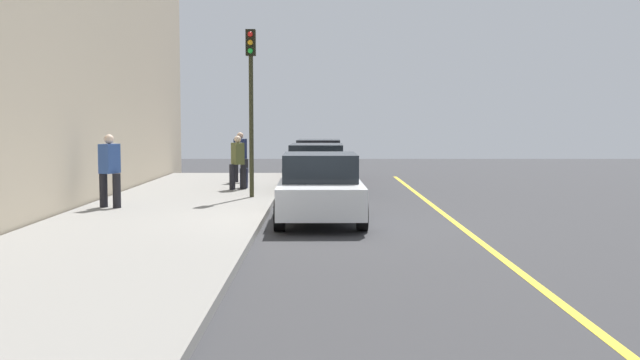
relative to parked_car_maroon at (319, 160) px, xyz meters
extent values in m
plane|color=#333335|center=(12.41, -0.17, -0.76)|extent=(56.00, 56.00, 0.00)
cube|color=gray|center=(12.41, -3.47, -0.68)|extent=(28.00, 4.60, 0.15)
cube|color=gold|center=(12.41, 3.03, -0.75)|extent=(28.00, 0.14, 0.01)
cylinder|color=black|center=(1.48, 0.81, -0.44)|extent=(0.64, 0.23, 0.64)
cylinder|color=black|center=(1.44, -0.87, -0.44)|extent=(0.64, 0.23, 0.64)
cylinder|color=black|center=(-1.31, 0.87, -0.44)|extent=(0.64, 0.23, 0.64)
cylinder|color=black|center=(-1.35, -0.81, -0.44)|extent=(0.64, 0.23, 0.64)
cube|color=maroon|center=(0.06, 0.00, -0.17)|extent=(4.54, 1.89, 0.64)
cube|color=black|center=(-0.16, 0.00, 0.45)|extent=(2.37, 1.65, 0.60)
cylinder|color=black|center=(6.97, 0.76, -0.44)|extent=(0.64, 0.23, 0.64)
cylinder|color=black|center=(6.94, -0.92, -0.44)|extent=(0.64, 0.23, 0.64)
cylinder|color=black|center=(4.08, 0.81, -0.44)|extent=(0.64, 0.23, 0.64)
cylinder|color=black|center=(4.05, -0.87, -0.44)|extent=(0.64, 0.23, 0.64)
cube|color=#383A3D|center=(5.51, -0.06, -0.17)|extent=(4.68, 1.88, 0.64)
cube|color=black|center=(5.28, -0.05, 0.45)|extent=(2.45, 1.64, 0.60)
cylinder|color=black|center=(13.41, 0.91, -0.44)|extent=(0.64, 0.23, 0.64)
cylinder|color=black|center=(13.43, -0.77, -0.44)|extent=(0.64, 0.23, 0.64)
cylinder|color=black|center=(10.78, 0.88, -0.44)|extent=(0.64, 0.23, 0.64)
cylinder|color=black|center=(10.80, -0.80, -0.44)|extent=(0.64, 0.23, 0.64)
cube|color=white|center=(12.10, 0.06, -0.17)|extent=(4.28, 1.85, 0.64)
cube|color=black|center=(11.89, 0.05, 0.45)|extent=(2.23, 1.63, 0.60)
cylinder|color=black|center=(3.06, -2.46, -0.21)|extent=(0.19, 0.19, 0.79)
cylinder|color=black|center=(2.93, -2.81, -0.21)|extent=(0.19, 0.19, 0.79)
cube|color=#1E284C|center=(2.99, -2.64, 0.52)|extent=(0.52, 0.42, 0.67)
sphere|color=#D8AD8C|center=(2.99, -2.64, 0.97)|extent=(0.22, 0.22, 0.22)
cylinder|color=black|center=(10.45, -5.17, -0.19)|extent=(0.19, 0.19, 0.83)
cylinder|color=black|center=(10.60, -4.82, -0.19)|extent=(0.19, 0.19, 0.83)
cube|color=#335193|center=(10.53, -4.99, 0.57)|extent=(0.55, 0.46, 0.70)
sphere|color=beige|center=(10.53, -4.99, 1.04)|extent=(0.23, 0.23, 0.23)
cylinder|color=black|center=(5.60, -2.28, -0.23)|extent=(0.18, 0.18, 0.76)
cylinder|color=black|center=(5.76, -2.60, -0.23)|extent=(0.18, 0.18, 0.76)
cube|color=brown|center=(5.68, -2.44, 0.48)|extent=(0.52, 0.44, 0.65)
sphere|color=beige|center=(5.68, -2.44, 0.91)|extent=(0.21, 0.21, 0.21)
cylinder|color=#2D2D19|center=(7.98, -1.82, 1.31)|extent=(0.12, 0.12, 3.83)
cube|color=black|center=(7.98, -1.82, 3.57)|extent=(0.26, 0.26, 0.70)
sphere|color=red|center=(8.13, -1.82, 3.78)|extent=(0.14, 0.14, 0.14)
sphere|color=orange|center=(8.13, -1.82, 3.56)|extent=(0.14, 0.14, 0.14)
sphere|color=green|center=(8.13, -1.82, 3.34)|extent=(0.14, 0.14, 0.14)
cube|color=#191E38|center=(5.17, -2.31, -0.30)|extent=(0.34, 0.22, 0.61)
cylinder|color=#4C4C4C|center=(5.17, -2.31, 0.18)|extent=(0.03, 0.03, 0.36)
camera|label=1|loc=(28.97, 0.06, 1.50)|focal=43.32mm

